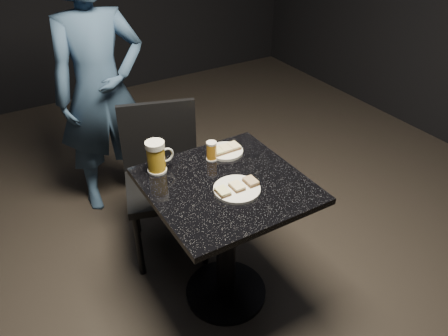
{
  "coord_description": "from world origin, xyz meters",
  "views": [
    {
      "loc": [
        -0.85,
        -1.39,
        1.92
      ],
      "look_at": [
        0.0,
        0.02,
        0.82
      ],
      "focal_mm": 35.0,
      "sensor_mm": 36.0,
      "label": 1
    }
  ],
  "objects_px": {
    "patron": "(101,91)",
    "beer_tumbler": "(212,151)",
    "plate_small": "(226,151)",
    "table": "(226,223)",
    "beer_mug": "(157,157)",
    "chair": "(163,173)",
    "plate_large": "(237,189)"
  },
  "relations": [
    {
      "from": "patron",
      "to": "beer_tumbler",
      "type": "xyz_separation_m",
      "value": [
        0.25,
        -0.95,
        -0.01
      ]
    },
    {
      "from": "plate_small",
      "to": "table",
      "type": "height_order",
      "value": "plate_small"
    },
    {
      "from": "table",
      "to": "beer_tumbler",
      "type": "bearing_deg",
      "value": 78.51
    },
    {
      "from": "beer_mug",
      "to": "chair",
      "type": "height_order",
      "value": "beer_mug"
    },
    {
      "from": "patron",
      "to": "chair",
      "type": "height_order",
      "value": "patron"
    },
    {
      "from": "plate_small",
      "to": "chair",
      "type": "bearing_deg",
      "value": 122.47
    },
    {
      "from": "plate_large",
      "to": "table",
      "type": "relative_size",
      "value": 0.28
    },
    {
      "from": "plate_large",
      "to": "patron",
      "type": "relative_size",
      "value": 0.13
    },
    {
      "from": "beer_mug",
      "to": "patron",
      "type": "bearing_deg",
      "value": 88.65
    },
    {
      "from": "plate_small",
      "to": "table",
      "type": "relative_size",
      "value": 0.24
    },
    {
      "from": "table",
      "to": "chair",
      "type": "xyz_separation_m",
      "value": [
        -0.08,
        0.57,
        -0.01
      ]
    },
    {
      "from": "plate_small",
      "to": "beer_tumbler",
      "type": "distance_m",
      "value": 0.1
    },
    {
      "from": "plate_small",
      "to": "chair",
      "type": "distance_m",
      "value": 0.47
    },
    {
      "from": "plate_small",
      "to": "chair",
      "type": "height_order",
      "value": "chair"
    },
    {
      "from": "plate_large",
      "to": "chair",
      "type": "distance_m",
      "value": 0.7
    },
    {
      "from": "chair",
      "to": "patron",
      "type": "bearing_deg",
      "value": 101.98
    },
    {
      "from": "beer_mug",
      "to": "beer_tumbler",
      "type": "relative_size",
      "value": 1.61
    },
    {
      "from": "table",
      "to": "beer_tumbler",
      "type": "relative_size",
      "value": 7.65
    },
    {
      "from": "beer_tumbler",
      "to": "chair",
      "type": "relative_size",
      "value": 0.11
    },
    {
      "from": "plate_large",
      "to": "beer_mug",
      "type": "height_order",
      "value": "beer_mug"
    },
    {
      "from": "plate_large",
      "to": "plate_small",
      "type": "bearing_deg",
      "value": 67.6
    },
    {
      "from": "plate_large",
      "to": "chair",
      "type": "height_order",
      "value": "chair"
    },
    {
      "from": "chair",
      "to": "beer_mug",
      "type": "bearing_deg",
      "value": -115.34
    },
    {
      "from": "plate_large",
      "to": "table",
      "type": "distance_m",
      "value": 0.26
    },
    {
      "from": "plate_large",
      "to": "chair",
      "type": "bearing_deg",
      "value": 97.96
    },
    {
      "from": "plate_large",
      "to": "patron",
      "type": "height_order",
      "value": "patron"
    },
    {
      "from": "plate_small",
      "to": "table",
      "type": "xyz_separation_m",
      "value": [
        -0.13,
        -0.23,
        -0.25
      ]
    },
    {
      "from": "patron",
      "to": "beer_mug",
      "type": "height_order",
      "value": "patron"
    },
    {
      "from": "table",
      "to": "beer_mug",
      "type": "height_order",
      "value": "beer_mug"
    },
    {
      "from": "plate_large",
      "to": "beer_mug",
      "type": "xyz_separation_m",
      "value": [
        -0.24,
        0.33,
        0.07
      ]
    },
    {
      "from": "patron",
      "to": "chair",
      "type": "xyz_separation_m",
      "value": [
        0.13,
        -0.6,
        -0.31
      ]
    },
    {
      "from": "plate_small",
      "to": "table",
      "type": "distance_m",
      "value": 0.36
    }
  ]
}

